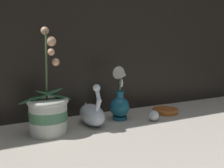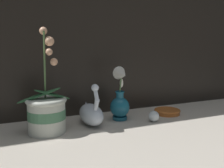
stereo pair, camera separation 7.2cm
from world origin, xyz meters
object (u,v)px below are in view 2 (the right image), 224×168
(amber_dish, at_px, (167,111))
(swan_figurine, at_px, (91,113))
(orchid_potted_plant, at_px, (47,111))
(blue_vase, at_px, (120,100))
(glass_sphere, at_px, (154,116))

(amber_dish, bearing_deg, swan_figurine, -179.16)
(orchid_potted_plant, height_order, blue_vase, orchid_potted_plant)
(orchid_potted_plant, xyz_separation_m, glass_sphere, (0.50, -0.05, -0.07))
(orchid_potted_plant, distance_m, glass_sphere, 0.51)
(swan_figurine, xyz_separation_m, amber_dish, (0.43, 0.01, -0.04))
(glass_sphere, relative_size, amber_dish, 0.38)
(swan_figurine, xyz_separation_m, glass_sphere, (0.29, -0.08, -0.03))
(orchid_potted_plant, relative_size, amber_dish, 3.19)
(blue_vase, relative_size, amber_dish, 1.91)
(swan_figurine, relative_size, glass_sphere, 3.87)
(orchid_potted_plant, xyz_separation_m, amber_dish, (0.64, 0.04, -0.08))
(swan_figurine, distance_m, glass_sphere, 0.31)
(blue_vase, height_order, amber_dish, blue_vase)
(orchid_potted_plant, distance_m, blue_vase, 0.37)
(glass_sphere, bearing_deg, orchid_potted_plant, 174.61)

